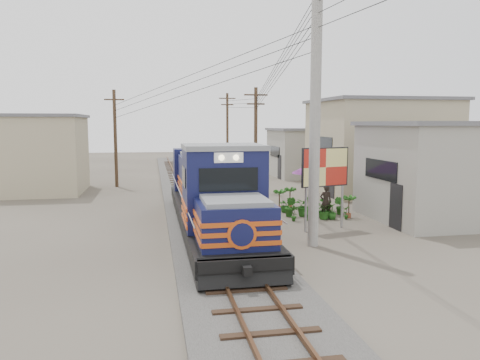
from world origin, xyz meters
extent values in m
plane|color=#473F35|center=(0.00, 0.00, 0.00)|extent=(120.00, 120.00, 0.00)
cube|color=#595651|center=(0.00, 10.00, 0.08)|extent=(3.60, 70.00, 0.16)
cube|color=#51331E|center=(-0.54, 10.00, 0.26)|extent=(0.08, 70.00, 0.12)
cube|color=#51331E|center=(0.54, 10.00, 0.26)|extent=(0.08, 70.00, 0.12)
cube|color=black|center=(0.00, 2.46, 0.74)|extent=(2.73, 15.05, 0.52)
cube|color=black|center=(0.00, -2.25, 0.46)|extent=(2.07, 3.01, 0.61)
cube|color=black|center=(0.00, 7.16, 0.46)|extent=(2.07, 3.01, 0.61)
cube|color=#10133C|center=(0.00, -3.37, 1.54)|extent=(2.24, 2.26, 1.41)
cube|color=#10133C|center=(0.00, -1.02, 2.29)|extent=(2.67, 2.45, 2.92)
cube|color=slate|center=(0.00, -1.02, 3.80)|extent=(2.73, 2.57, 0.17)
cube|color=black|center=(0.00, -2.26, 2.81)|extent=(1.91, 0.06, 0.75)
cube|color=white|center=(0.00, -2.27, 3.52)|extent=(0.94, 0.06, 0.33)
cube|color=#10133C|center=(0.00, 4.81, 1.92)|extent=(2.13, 9.22, 2.16)
cube|color=slate|center=(0.00, 4.81, 3.05)|extent=(1.91, 9.22, 0.17)
cube|color=#C64812|center=(0.00, 2.46, 1.26)|extent=(2.77, 15.05, 0.13)
cube|color=#C64812|center=(0.00, 2.46, 1.54)|extent=(2.77, 15.05, 0.13)
cube|color=#C64812|center=(0.00, 2.46, 1.82)|extent=(2.77, 15.05, 0.13)
cylinder|color=#9E9B93|center=(3.50, -0.50, 5.00)|extent=(0.40, 0.40, 10.00)
cylinder|color=#4C3826|center=(4.50, 14.00, 3.50)|extent=(0.24, 0.24, 7.00)
cube|color=#4C3826|center=(4.50, 14.00, 6.50)|extent=(1.60, 0.10, 0.10)
cube|color=#4C3826|center=(4.50, 14.00, 5.90)|extent=(1.20, 0.10, 0.10)
cylinder|color=#4C3826|center=(4.80, 28.00, 3.75)|extent=(0.24, 0.24, 7.50)
cube|color=#4C3826|center=(4.80, 28.00, 7.00)|extent=(1.60, 0.10, 0.10)
cube|color=#4C3826|center=(4.80, 28.00, 6.40)|extent=(1.20, 0.10, 0.10)
cylinder|color=#4C3826|center=(-5.00, 18.00, 3.50)|extent=(0.24, 0.24, 7.00)
cube|color=#4C3826|center=(-5.00, 18.00, 6.50)|extent=(1.60, 0.10, 0.10)
cube|color=#4C3826|center=(-5.00, 18.00, 5.90)|extent=(1.20, 0.10, 0.10)
cube|color=gray|center=(11.50, 3.00, 2.25)|extent=(7.00, 6.00, 4.50)
cube|color=slate|center=(11.50, 3.00, 4.60)|extent=(7.35, 6.30, 0.20)
cube|color=black|center=(7.98, 3.00, 2.48)|extent=(0.05, 3.00, 0.90)
cube|color=tan|center=(12.50, 12.00, 3.00)|extent=(8.00, 7.00, 6.00)
cube|color=slate|center=(12.50, 12.00, 6.10)|extent=(8.40, 7.35, 0.20)
cube|color=black|center=(8.48, 12.00, 3.30)|extent=(0.05, 3.50, 0.90)
cube|color=gray|center=(11.00, 22.00, 2.00)|extent=(6.00, 6.00, 4.00)
cube|color=slate|center=(11.00, 22.00, 4.10)|extent=(6.30, 6.30, 0.20)
cube|color=black|center=(7.98, 22.00, 2.20)|extent=(0.05, 3.00, 0.90)
cube|color=tan|center=(-10.00, 16.00, 2.50)|extent=(6.00, 6.00, 5.00)
cube|color=slate|center=(-10.00, 16.00, 5.10)|extent=(6.30, 6.30, 0.20)
cylinder|color=#99999E|center=(3.96, 1.74, 1.32)|extent=(0.10, 0.10, 2.63)
cylinder|color=#99999E|center=(5.80, 2.21, 1.32)|extent=(0.10, 0.10, 2.63)
cube|color=black|center=(4.88, 1.98, 2.74)|extent=(2.27, 0.70, 1.69)
cube|color=red|center=(4.88, 1.95, 2.74)|extent=(2.16, 0.63, 1.58)
cylinder|color=black|center=(5.82, 6.09, 0.05)|extent=(0.48, 0.48, 0.10)
cylinder|color=#99999E|center=(5.82, 6.09, 1.19)|extent=(0.05, 0.05, 2.38)
cone|color=#622165|center=(5.82, 6.09, 2.32)|extent=(2.62, 2.62, 0.59)
imported|color=black|center=(5.84, 4.30, 0.82)|extent=(0.60, 0.40, 1.64)
imported|color=#225A19|center=(4.14, 3.95, 0.39)|extent=(0.49, 0.44, 0.78)
imported|color=#225A19|center=(4.88, 4.00, 0.43)|extent=(0.48, 0.40, 0.85)
imported|color=#225A19|center=(5.65, 4.14, 0.47)|extent=(1.10, 1.11, 0.93)
imported|color=#225A19|center=(6.07, 4.03, 0.38)|extent=(0.60, 0.60, 0.77)
imported|color=#225A19|center=(6.76, 3.92, 0.33)|extent=(0.41, 0.36, 0.66)
imported|color=#225A19|center=(4.26, 5.00, 0.51)|extent=(0.72, 0.71, 1.01)
imported|color=#225A19|center=(4.96, 5.03, 0.55)|extent=(1.21, 1.27, 1.10)
imported|color=#225A19|center=(5.51, 5.02, 0.42)|extent=(0.61, 0.61, 0.84)
imported|color=#225A19|center=(6.25, 5.01, 0.40)|extent=(0.46, 0.35, 0.80)
imported|color=#225A19|center=(6.88, 5.13, 0.44)|extent=(0.61, 0.62, 0.88)
imported|color=#225A19|center=(4.36, 6.17, 0.39)|extent=(0.86, 0.80, 0.79)
camera|label=1|loc=(-2.39, -16.95, 4.60)|focal=35.00mm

